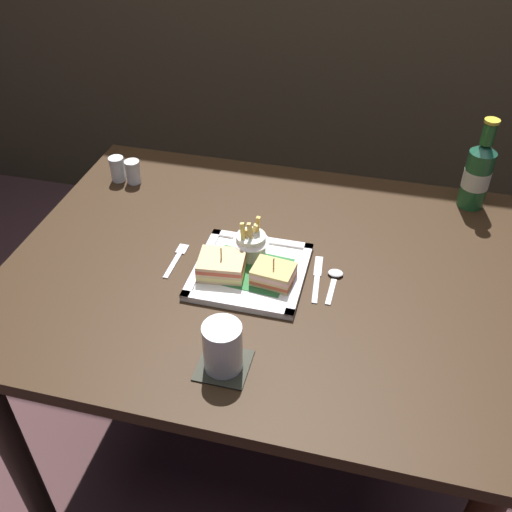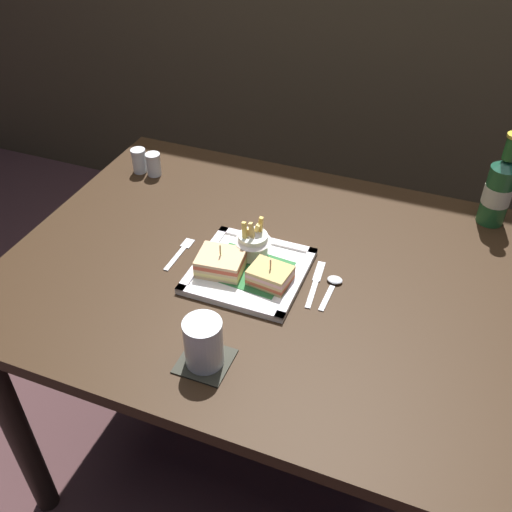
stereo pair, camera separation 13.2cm
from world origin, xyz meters
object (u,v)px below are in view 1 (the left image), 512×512
Objects in this scene: dining_table at (262,299)px; knife at (317,277)px; spoon at (335,277)px; beer_bottle at (478,173)px; water_glass at (225,350)px; fries_cup at (251,241)px; sandwich_half_right at (273,274)px; square_plate at (250,271)px; pepper_shaker at (133,173)px; fork at (177,258)px; sandwich_half_left at (222,265)px; salt_shaker at (118,170)px.

knife reaches higher than dining_table.
spoon is (0.04, 0.00, 0.00)m from knife.
beer_bottle is (0.48, 0.38, 0.21)m from dining_table.
knife is at bearing -4.69° from dining_table.
fries_cup is at bearing 95.87° from water_glass.
sandwich_half_right is 0.60× the size of knife.
fries_cup reaches higher than square_plate.
beer_bottle reaches higher than pepper_shaker.
pepper_shaker is at bearing 155.52° from spoon.
fork is (-0.21, 0.29, -0.05)m from water_glass.
fork is 0.79× the size of knife.
sandwich_half_right is at bearing 81.72° from water_glass.
sandwich_half_left is (-0.06, -0.02, 0.03)m from square_plate.
pepper_shaker is (-0.44, 0.27, 0.14)m from dining_table.
beer_bottle reaches higher than sandwich_half_right.
water_glass reaches higher than square_plate.
sandwich_half_right is 0.58m from pepper_shaker.
knife is at bearing -26.19° from pepper_shaker.
water_glass is 0.73m from pepper_shaker.
square_plate reaches higher than spoon.
dining_table is 0.16m from sandwich_half_right.
pepper_shaker is (-0.36, 0.33, -0.00)m from sandwich_half_left.
spoon reaches higher than dining_table.
salt_shaker is (-0.49, 0.58, -0.02)m from water_glass.
pepper_shaker reaches higher than fork.
spoon is 0.71m from salt_shaker.
square_plate is at bearing -78.13° from fries_cup.
beer_bottle is 3.71× the size of pepper_shaker.
fork is 1.80× the size of salt_shaker.
knife is at bearing 66.89° from water_glass.
fries_cup is 0.80× the size of fork.
dining_table is at bearing 61.86° from square_plate.
fork is (-0.68, -0.41, -0.10)m from beer_bottle.
dining_table is 12.18× the size of sandwich_half_right.
knife is 1.38× the size of spoon.
fork is at bearing 172.20° from sandwich_half_right.
sandwich_half_left reaches higher than salt_shaker.
salt_shaker reaches higher than dining_table.
water_glass is (0.03, -0.33, -0.00)m from fries_cup.
dining_table is 4.81× the size of beer_bottle.
beer_bottle reaches higher than fries_cup.
fries_cup is 0.87× the size of spoon.
water_glass is at bearing -84.13° from fries_cup.
knife is at bearing -175.72° from spoon.
salt_shaker is at bearing 150.84° from fries_cup.
dining_table is 11.51× the size of water_glass.
fork is at bearing -149.07° from beer_bottle.
fork is at bearing 176.89° from square_plate.
square_plate is at bearing -140.04° from beer_bottle.
fries_cup is 0.48m from pepper_shaker.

